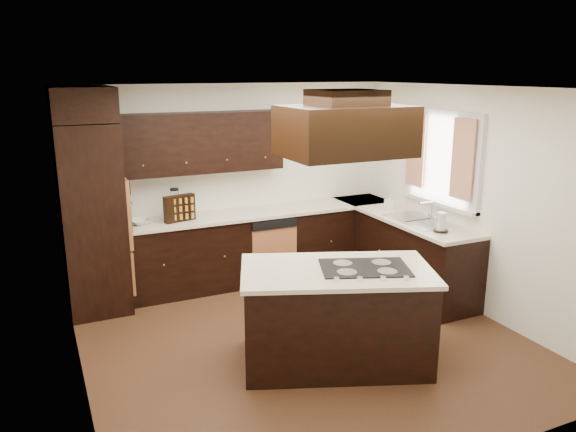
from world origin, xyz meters
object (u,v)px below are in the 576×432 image
(oven_column, at_px, (93,219))
(island, at_px, (336,318))
(range_hood, at_px, (345,131))
(spice_rack, at_px, (179,208))

(oven_column, relative_size, island, 1.28)
(range_hood, distance_m, spice_rack, 2.67)
(island, bearing_deg, oven_column, 151.28)
(oven_column, xyz_separation_m, range_hood, (1.88, -2.25, 1.10))
(range_hood, bearing_deg, island, 113.88)
(oven_column, relative_size, spice_rack, 5.62)
(oven_column, height_order, island, oven_column)
(island, height_order, spice_rack, spice_rack)
(oven_column, xyz_separation_m, island, (1.85, -2.21, -0.62))
(island, bearing_deg, range_hood, -44.87)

